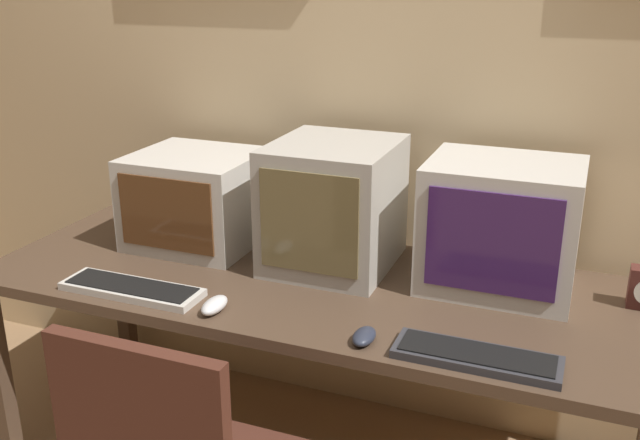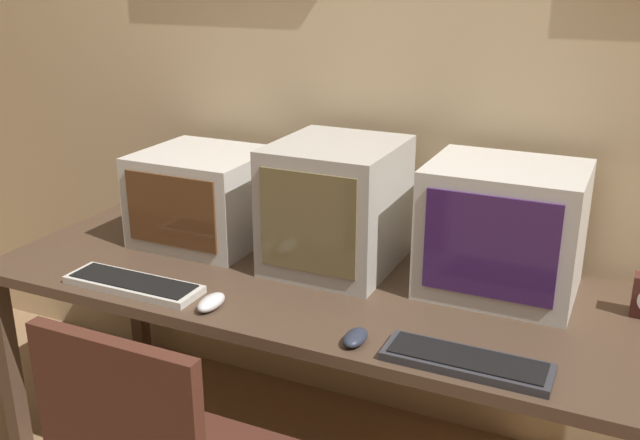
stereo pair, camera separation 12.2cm
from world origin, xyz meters
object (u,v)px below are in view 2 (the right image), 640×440
at_px(keyboard_main, 133,284).
at_px(mouse_far_corner, 355,337).
at_px(monitor_center, 336,205).
at_px(keyboard_side, 467,362).
at_px(mouse_near_keyboard, 211,302).
at_px(monitor_right, 503,229).
at_px(monitor_left, 204,197).

relative_size(keyboard_main, mouse_far_corner, 4.39).
bearing_deg(monitor_center, keyboard_side, -39.39).
distance_m(monitor_center, mouse_near_keyboard, 0.52).
height_order(monitor_right, mouse_far_corner, monitor_right).
distance_m(keyboard_side, mouse_far_corner, 0.29).
distance_m(monitor_left, monitor_center, 0.51).
height_order(monitor_center, mouse_far_corner, monitor_center).
bearing_deg(monitor_left, monitor_center, -0.82).
relative_size(monitor_left, monitor_right, 0.94).
bearing_deg(monitor_center, monitor_left, 179.18).
distance_m(monitor_left, keyboard_main, 0.47).
relative_size(keyboard_main, keyboard_side, 1.07).
xyz_separation_m(monitor_center, mouse_far_corner, (0.26, -0.46, -0.19)).
relative_size(monitor_left, keyboard_main, 0.95).
bearing_deg(mouse_far_corner, monitor_center, 119.26).
relative_size(mouse_near_keyboard, mouse_far_corner, 1.14).
xyz_separation_m(monitor_center, mouse_near_keyboard, (-0.19, -0.45, -0.18)).
xyz_separation_m(monitor_right, mouse_far_corner, (-0.27, -0.49, -0.18)).
bearing_deg(monitor_left, mouse_near_keyboard, -54.99).
xyz_separation_m(monitor_center, keyboard_main, (-0.48, -0.43, -0.19)).
bearing_deg(monitor_right, mouse_far_corner, -118.65).
bearing_deg(mouse_near_keyboard, monitor_right, 33.66).
relative_size(monitor_left, mouse_far_corner, 4.19).
height_order(monitor_right, keyboard_main, monitor_right).
relative_size(monitor_right, keyboard_main, 1.01).
bearing_deg(monitor_right, monitor_left, -178.97).
bearing_deg(keyboard_main, monitor_left, 93.72).
xyz_separation_m(keyboard_side, mouse_far_corner, (-0.29, -0.01, 0.00)).
bearing_deg(keyboard_side, monitor_right, 92.86).
xyz_separation_m(keyboard_side, mouse_near_keyboard, (-0.74, -0.00, 0.01)).
bearing_deg(monitor_right, mouse_near_keyboard, -146.34).
distance_m(monitor_left, keyboard_side, 1.17).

